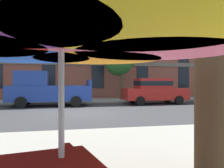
{
  "coord_description": "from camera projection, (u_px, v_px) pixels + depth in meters",
  "views": [
    {
      "loc": [
        -0.89,
        -11.32,
        1.51
      ],
      "look_at": [
        2.19,
        3.2,
        1.4
      ],
      "focal_mm": 36.79,
      "sensor_mm": 36.0,
      "label": 1
    }
  ],
  "objects": [
    {
      "name": "pickup_blue",
      "position": [
        46.0,
        90.0,
        14.48
      ],
      "size": [
        5.1,
        2.12,
        2.2
      ],
      "color": "navy",
      "rests_on": "ground"
    },
    {
      "name": "patio_umbrella",
      "position": [
        61.0,
        30.0,
        2.26
      ],
      "size": [
        3.74,
        3.47,
        2.29
      ],
      "color": "silver",
      "rests_on": "ground"
    },
    {
      "name": "street_tree_middle",
      "position": [
        121.0,
        57.0,
        18.83
      ],
      "size": [
        2.8,
        2.61,
        5.12
      ],
      "color": "brown",
      "rests_on": "ground"
    },
    {
      "name": "apartment_building",
      "position": [
        71.0,
        11.0,
        25.86
      ],
      "size": [
        42.19,
        12.08,
        19.2
      ],
      "color": "#934C3D",
      "rests_on": "ground"
    },
    {
      "name": "sidewalk_far",
      "position": [
        75.0,
        101.0,
        17.92
      ],
      "size": [
        56.0,
        3.6,
        0.12
      ],
      "primitive_type": "cube",
      "color": "#9E998E",
      "rests_on": "ground"
    },
    {
      "name": "sedan_red",
      "position": [
        154.0,
        90.0,
        15.99
      ],
      "size": [
        4.4,
        1.98,
        1.78
      ],
      "color": "#B21E19",
      "rests_on": "ground"
    },
    {
      "name": "ground_plane",
      "position": [
        82.0,
        113.0,
        11.27
      ],
      "size": [
        120.0,
        120.0,
        0.0
      ],
      "primitive_type": "plane",
      "color": "#38383A"
    }
  ]
}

